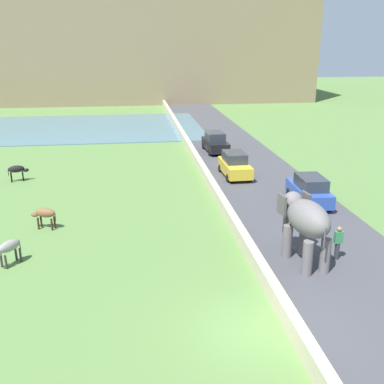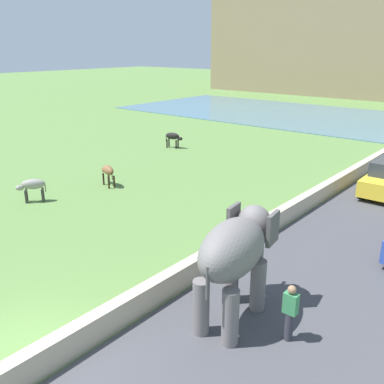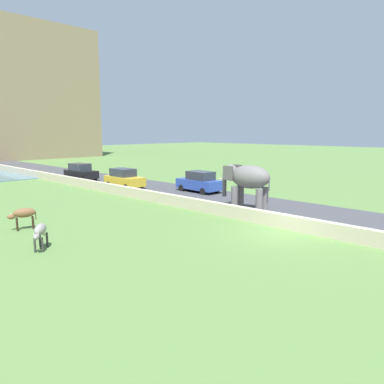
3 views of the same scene
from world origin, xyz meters
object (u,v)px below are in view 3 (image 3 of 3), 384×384
elephant (247,180)px  car_yellow (124,179)px  cow_brown (23,214)px  cow_grey (40,231)px  person_beside_elephant (260,194)px  car_black (81,172)px  car_blue (199,182)px

elephant → car_yellow: 13.59m
cow_brown → cow_grey: (-0.85, -3.97, 0.00)m
person_beside_elephant → cow_grey: size_ratio=1.26×
car_black → elephant: bearing=-90.1°
car_yellow → cow_brown: size_ratio=2.84×
elephant → cow_grey: (-12.86, 1.56, -1.20)m
cow_brown → cow_grey: 4.05m
person_beside_elephant → car_black: car_black is taller
elephant → car_black: 21.27m
person_beside_elephant → cow_brown: size_ratio=1.15×
person_beside_elephant → car_black: bearing=94.4°
car_blue → cow_grey: car_blue is taller
car_black → cow_brown: car_black is taller
cow_brown → cow_grey: size_ratio=1.10×
car_yellow → car_blue: (3.15, -6.34, 0.00)m
person_beside_elephant → car_black: 21.24m
car_black → cow_grey: 23.52m
car_black → cow_grey: bearing=-123.2°
cow_brown → car_black: bearing=52.5°
cow_grey → cow_brown: bearing=78.0°
car_yellow → car_black: same height
elephant → car_blue: size_ratio=0.88×
car_yellow → car_blue: size_ratio=0.99×
cow_grey → car_black: bearing=56.8°
car_blue → person_beside_elephant: bearing=-102.1°
elephant → person_beside_elephant: (1.65, 0.06, -1.16)m
elephant → cow_brown: 13.28m
person_beside_elephant → car_yellow: 13.58m
car_yellow → cow_grey: bearing=-137.1°
car_black → car_blue: (3.15, -14.03, 0.00)m
car_black → cow_brown: size_ratio=2.87×
elephant → car_black: bearing=89.9°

